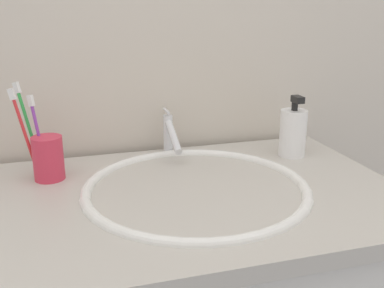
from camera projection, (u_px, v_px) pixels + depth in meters
The scene contains 8 objects.
tiled_wall_back at pixel (147, 13), 1.13m from camera, with size 2.12×0.04×2.40m, color beige.
sink_basin at pixel (196, 208), 0.96m from camera, with size 0.48×0.48×0.12m.
faucet at pixel (170, 134), 1.14m from camera, with size 0.02×0.15×0.11m.
toothbrush_cup at pixel (48, 158), 0.99m from camera, with size 0.07×0.07×0.10m, color #D8334C.
toothbrush_red at pixel (23, 128), 0.96m from camera, with size 0.05×0.02×0.20m.
toothbrush_green at pixel (28, 124), 0.98m from camera, with size 0.05×0.04×0.21m.
toothbrush_purple at pixel (38, 131), 0.98m from camera, with size 0.03×0.03×0.18m.
soap_dispenser at pixel (293, 132), 1.14m from camera, with size 0.07×0.07×0.16m.
Camera 1 is at (-0.22, -0.83, 1.23)m, focal length 42.19 mm.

